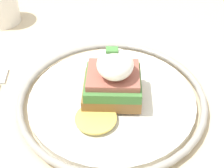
{
  "coord_description": "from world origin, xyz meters",
  "views": [
    {
      "loc": [
        0.04,
        -0.31,
        1.08
      ],
      "look_at": [
        0.03,
        0.02,
        0.79
      ],
      "focal_mm": 50.0,
      "sensor_mm": 36.0,
      "label": 1
    }
  ],
  "objects": [
    {
      "name": "dining_table",
      "position": [
        0.0,
        0.0,
        0.63
      ],
      "size": [
        0.86,
        0.86,
        0.75
      ],
      "color": "#C6B28E",
      "rests_on": "ground_plane"
    },
    {
      "name": "sandwich",
      "position": [
        0.04,
        0.02,
        0.8
      ],
      "size": [
        0.09,
        0.12,
        0.08
      ],
      "color": "olive",
      "rests_on": "plate"
    },
    {
      "name": "plate",
      "position": [
        0.03,
        0.02,
        0.76
      ],
      "size": [
        0.28,
        0.28,
        0.02
      ],
      "color": "silver",
      "rests_on": "dining_table"
    }
  ]
}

